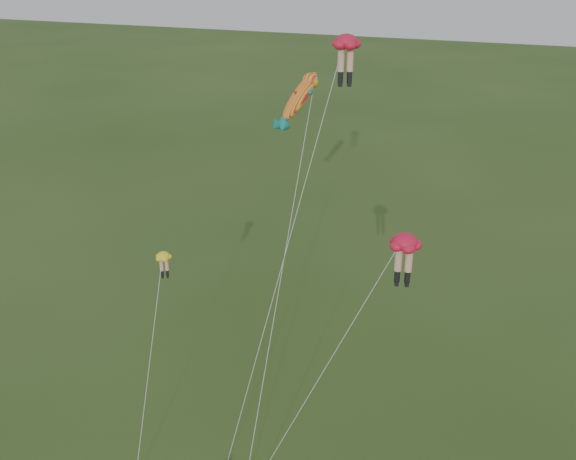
% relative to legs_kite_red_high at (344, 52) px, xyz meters
% --- Properties ---
extents(ground, '(300.00, 300.00, 0.00)m').
position_rel_legs_kite_red_high_xyz_m(ground, '(-3.10, -7.88, -19.76)').
color(ground, '#284117').
rests_on(ground, ground).
extents(legs_kite_red_high, '(4.39, 10.13, 20.63)m').
position_rel_legs_kite_red_high_xyz_m(legs_kite_red_high, '(0.00, 0.00, 0.00)').
color(legs_kite_red_high, red).
rests_on(legs_kite_red_high, ground).
extents(legs_kite_red_mid, '(6.73, 4.03, 13.05)m').
position_rel_legs_kite_red_high_xyz_m(legs_kite_red_mid, '(4.40, -5.64, -7.44)').
color(legs_kite_red_mid, red).
rests_on(legs_kite_red_mid, ground).
extents(legs_kite_yellow, '(1.84, 7.16, 9.71)m').
position_rel_legs_kite_red_high_xyz_m(legs_kite_yellow, '(-8.22, -5.21, -10.90)').
color(legs_kite_yellow, yellow).
rests_on(legs_kite_yellow, ground).
extents(fish_kite, '(1.93, 12.13, 18.81)m').
position_rel_legs_kite_red_high_xyz_m(fish_kite, '(-2.21, -0.19, -2.42)').
color(fish_kite, yellow).
rests_on(fish_kite, ground).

